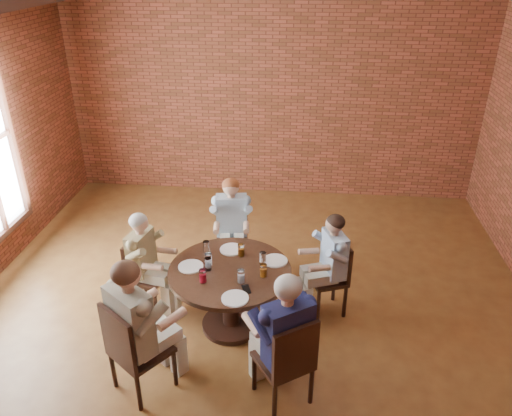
# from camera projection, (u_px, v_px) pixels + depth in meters

# --- Properties ---
(floor) EXTENTS (7.00, 7.00, 0.00)m
(floor) POSITION_uv_depth(u_px,v_px,m) (247.00, 327.00, 5.46)
(floor) COLOR brown
(floor) RESTS_ON ground
(wall_back) EXTENTS (7.00, 0.00, 7.00)m
(wall_back) POSITION_uv_depth(u_px,v_px,m) (272.00, 92.00, 7.76)
(wall_back) COLOR brown
(wall_back) RESTS_ON ground
(dining_table) EXTENTS (1.27, 1.27, 0.75)m
(dining_table) POSITION_uv_depth(u_px,v_px,m) (230.00, 287.00, 5.23)
(dining_table) COLOR black
(dining_table) RESTS_ON floor
(chair_a) EXTENTS (0.48, 0.48, 0.88)m
(chair_a) POSITION_uv_depth(u_px,v_px,m) (334.00, 274.00, 5.51)
(chair_a) COLOR black
(chair_a) RESTS_ON floor
(diner_a) EXTENTS (0.69, 0.63, 1.22)m
(diner_a) POSITION_uv_depth(u_px,v_px,m) (329.00, 265.00, 5.44)
(diner_a) COLOR teal
(diner_a) RESTS_ON floor
(chair_b) EXTENTS (0.44, 0.44, 0.90)m
(chair_b) POSITION_uv_depth(u_px,v_px,m) (232.00, 234.00, 6.28)
(chair_b) COLOR black
(chair_b) RESTS_ON floor
(diner_b) EXTENTS (0.56, 0.65, 1.26)m
(diner_b) POSITION_uv_depth(u_px,v_px,m) (232.00, 227.00, 6.15)
(diner_b) COLOR #9AB3C5
(diner_b) RESTS_ON floor
(chair_c) EXTENTS (0.44, 0.44, 0.87)m
(chair_c) POSITION_uv_depth(u_px,v_px,m) (142.00, 273.00, 5.55)
(chair_c) COLOR black
(chair_c) RESTS_ON floor
(diner_c) EXTENTS (0.65, 0.57, 1.22)m
(diner_c) POSITION_uv_depth(u_px,v_px,m) (147.00, 264.00, 5.47)
(diner_c) COLOR brown
(diner_c) RESTS_ON floor
(chair_d) EXTENTS (0.65, 0.65, 0.98)m
(chair_d) POSITION_uv_depth(u_px,v_px,m) (131.00, 348.00, 4.43)
(chair_d) COLOR black
(chair_d) RESTS_ON floor
(diner_d) EXTENTS (0.88, 0.91, 1.41)m
(diner_d) POSITION_uv_depth(u_px,v_px,m) (138.00, 327.00, 4.41)
(diner_d) COLOR tan
(diner_d) RESTS_ON floor
(chair_e) EXTENTS (0.61, 0.61, 0.95)m
(chair_e) POSITION_uv_depth(u_px,v_px,m) (288.00, 360.00, 4.32)
(chair_e) COLOR black
(chair_e) RESTS_ON floor
(diner_e) EXTENTS (0.82, 0.86, 1.36)m
(diner_e) POSITION_uv_depth(u_px,v_px,m) (284.00, 339.00, 4.31)
(diner_e) COLOR #171A42
(diner_e) RESTS_ON floor
(plate_a) EXTENTS (0.26, 0.26, 0.01)m
(plate_a) POSITION_uv_depth(u_px,v_px,m) (275.00, 261.00, 5.26)
(plate_a) COLOR white
(plate_a) RESTS_ON dining_table
(plate_b) EXTENTS (0.26, 0.26, 0.01)m
(plate_b) POSITION_uv_depth(u_px,v_px,m) (232.00, 249.00, 5.45)
(plate_b) COLOR white
(plate_b) RESTS_ON dining_table
(plate_c) EXTENTS (0.26, 0.26, 0.01)m
(plate_c) POSITION_uv_depth(u_px,v_px,m) (191.00, 267.00, 5.16)
(plate_c) COLOR white
(plate_c) RESTS_ON dining_table
(plate_d) EXTENTS (0.26, 0.26, 0.01)m
(plate_d) POSITION_uv_depth(u_px,v_px,m) (235.00, 298.00, 4.69)
(plate_d) COLOR white
(plate_d) RESTS_ON dining_table
(glass_a) EXTENTS (0.07, 0.07, 0.14)m
(glass_a) POSITION_uv_depth(u_px,v_px,m) (263.00, 258.00, 5.18)
(glass_a) COLOR white
(glass_a) RESTS_ON dining_table
(glass_b) EXTENTS (0.07, 0.07, 0.14)m
(glass_b) POSITION_uv_depth(u_px,v_px,m) (241.00, 250.00, 5.33)
(glass_b) COLOR white
(glass_b) RESTS_ON dining_table
(glass_c) EXTENTS (0.07, 0.07, 0.14)m
(glass_c) POSITION_uv_depth(u_px,v_px,m) (206.00, 247.00, 5.38)
(glass_c) COLOR white
(glass_c) RESTS_ON dining_table
(glass_d) EXTENTS (0.07, 0.07, 0.14)m
(glass_d) POSITION_uv_depth(u_px,v_px,m) (209.00, 260.00, 5.16)
(glass_d) COLOR white
(glass_d) RESTS_ON dining_table
(glass_e) EXTENTS (0.07, 0.07, 0.14)m
(glass_e) POSITION_uv_depth(u_px,v_px,m) (208.00, 264.00, 5.09)
(glass_e) COLOR white
(glass_e) RESTS_ON dining_table
(glass_f) EXTENTS (0.07, 0.07, 0.14)m
(glass_f) POSITION_uv_depth(u_px,v_px,m) (203.00, 276.00, 4.90)
(glass_f) COLOR white
(glass_f) RESTS_ON dining_table
(glass_g) EXTENTS (0.07, 0.07, 0.14)m
(glass_g) POSITION_uv_depth(u_px,v_px,m) (241.00, 276.00, 4.90)
(glass_g) COLOR white
(glass_g) RESTS_ON dining_table
(glass_h) EXTENTS (0.07, 0.07, 0.14)m
(glass_h) POSITION_uv_depth(u_px,v_px,m) (263.00, 270.00, 4.99)
(glass_h) COLOR white
(glass_h) RESTS_ON dining_table
(smartphone) EXTENTS (0.11, 0.16, 0.01)m
(smartphone) POSITION_uv_depth(u_px,v_px,m) (246.00, 289.00, 4.82)
(smartphone) COLOR black
(smartphone) RESTS_ON dining_table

